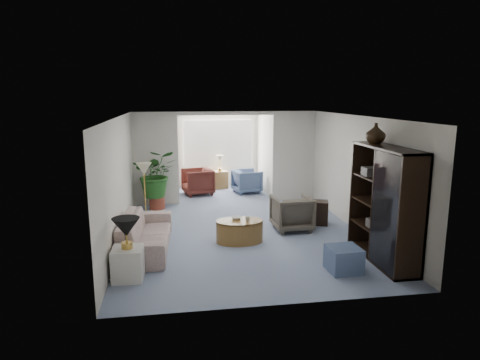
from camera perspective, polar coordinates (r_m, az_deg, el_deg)
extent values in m
plane|color=#8492AF|center=(9.01, 0.60, -7.62)|extent=(6.00, 6.00, 0.00)
plane|color=#8492AF|center=(12.92, -2.41, -1.79)|extent=(2.60, 2.60, 0.00)
cube|color=silver|center=(11.54, -11.26, 2.75)|extent=(1.20, 0.12, 2.50)
cube|color=silver|center=(11.99, 7.22, 3.19)|extent=(1.20, 0.12, 2.50)
cube|color=silver|center=(11.50, -1.88, 8.94)|extent=(2.60, 0.12, 0.10)
cube|color=white|center=(13.74, -2.98, 4.92)|extent=(2.20, 0.02, 1.50)
cube|color=white|center=(13.71, -2.96, 4.91)|extent=(2.20, 0.02, 1.50)
cube|color=#BEB498|center=(9.24, 15.97, 3.27)|extent=(0.04, 0.50, 0.40)
imported|color=beige|center=(8.40, -12.55, -6.95)|extent=(0.98, 2.29, 0.66)
cube|color=silver|center=(7.18, -14.80, -10.82)|extent=(0.50, 0.50, 0.52)
cone|color=black|center=(6.98, -15.05, -6.15)|extent=(0.44, 0.44, 0.30)
cone|color=beige|center=(10.09, -12.77, 1.48)|extent=(0.36, 0.36, 0.28)
cylinder|color=olive|center=(8.64, -0.07, -6.88)|extent=(1.09, 1.09, 0.45)
imported|color=white|center=(8.65, -0.50, -5.11)|extent=(0.25, 0.25, 0.05)
imported|color=beige|center=(8.49, 1.04, -5.29)|extent=(0.12, 0.12, 0.10)
imported|color=#60584B|center=(9.44, 6.97, -4.40)|extent=(0.85, 0.87, 0.76)
cube|color=black|center=(9.95, 10.37, -4.32)|extent=(0.54, 0.48, 0.55)
cube|color=black|center=(7.91, 18.83, -3.15)|extent=(0.49, 1.85, 2.06)
imported|color=black|center=(8.16, 17.75, 6.00)|extent=(0.36, 0.36, 0.37)
cube|color=slate|center=(7.48, 13.76, -10.28)|extent=(0.54, 0.54, 0.42)
cylinder|color=brown|center=(11.34, -11.07, -3.02)|extent=(0.40, 0.40, 0.32)
imported|color=#255B1F|center=(11.17, -11.22, 0.86)|extent=(1.11, 0.97, 1.24)
imported|color=slate|center=(12.93, 0.94, -0.16)|extent=(0.92, 0.90, 0.71)
imported|color=#55231D|center=(12.75, -5.72, -0.22)|extent=(1.01, 0.99, 0.78)
cube|color=olive|center=(13.57, -2.73, 0.04)|extent=(0.52, 0.44, 0.55)
cube|color=#43413E|center=(7.71, 19.19, -3.07)|extent=(0.30, 0.26, 0.16)
cube|color=#2F2C25|center=(7.45, 20.13, -0.08)|extent=(0.30, 0.26, 0.16)
cube|color=#494745|center=(8.20, 17.24, 1.09)|extent=(0.30, 0.26, 0.16)
cube|color=#383533|center=(8.12, 17.84, -5.56)|extent=(0.30, 0.26, 0.16)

